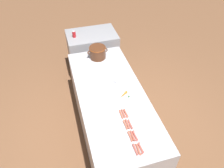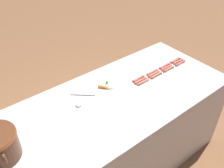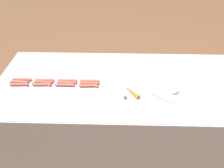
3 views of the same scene
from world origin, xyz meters
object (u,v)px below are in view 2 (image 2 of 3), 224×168
(hot_dog_10, at_px, (152,72))
(hot_dog_11, at_px, (139,79))
(hot_dog_0, at_px, (180,63))
(hot_dog_7, at_px, (141,80))
(hot_dog_8, at_px, (175,60))
(hot_dog_1, at_px, (168,69))
(hot_dog_3, at_px, (143,82))
(hot_dog_5, at_px, (166,67))
(carrot, at_px, (107,87))
(hot_dog_2, at_px, (156,75))
(serving_spoon, at_px, (80,101))
(hot_dog_6, at_px, (154,74))
(hot_dog_4, at_px, (178,61))
(hot_dog_9, at_px, (165,66))

(hot_dog_10, height_order, hot_dog_11, same)
(hot_dog_0, bearing_deg, hot_dog_11, 82.63)
(hot_dog_7, xyz_separation_m, hot_dog_11, (0.03, -0.01, 0.00))
(hot_dog_8, bearing_deg, hot_dog_0, 179.05)
(hot_dog_1, height_order, hot_dog_3, same)
(hot_dog_5, xyz_separation_m, carrot, (0.11, 0.68, 0.00))
(hot_dog_0, bearing_deg, hot_dog_1, 89.15)
(hot_dog_2, distance_m, hot_dog_7, 0.18)
(hot_dog_3, xyz_separation_m, serving_spoon, (0.14, 0.61, -0.00))
(hot_dog_0, relative_size, hot_dog_8, 1.00)
(hot_dog_7, distance_m, hot_dog_8, 0.54)
(hot_dog_5, distance_m, hot_dog_10, 0.17)
(hot_dog_8, distance_m, hot_dog_11, 0.54)
(hot_dog_7, xyz_separation_m, hot_dog_8, (0.03, -0.54, 0.00))
(hot_dog_6, bearing_deg, hot_dog_10, -20.11)
(hot_dog_2, height_order, hot_dog_7, same)
(hot_dog_4, bearing_deg, hot_dog_9, 80.62)
(hot_dog_6, height_order, serving_spoon, hot_dog_6)
(hot_dog_0, bearing_deg, hot_dog_10, 79.58)
(hot_dog_8, relative_size, hot_dog_11, 1.00)
(hot_dog_0, height_order, hot_dog_7, same)
(hot_dog_6, xyz_separation_m, hot_dog_8, (0.03, -0.36, 0.00))
(hot_dog_7, relative_size, hot_dog_9, 1.00)
(hot_dog_7, bearing_deg, hot_dog_11, -10.18)
(hot_dog_7, distance_m, hot_dog_10, 0.19)
(hot_dog_6, xyz_separation_m, hot_dog_7, (0.00, 0.18, 0.00))
(hot_dog_3, bearing_deg, hot_dog_11, -1.87)
(hot_dog_2, distance_m, carrot, 0.51)
(hot_dog_2, height_order, serving_spoon, hot_dog_2)
(hot_dog_0, relative_size, hot_dog_1, 1.00)
(hot_dog_11, bearing_deg, hot_dog_7, 169.82)
(hot_dog_11, height_order, carrot, carrot)
(hot_dog_6, height_order, hot_dog_9, same)
(hot_dog_8, height_order, hot_dog_9, same)
(hot_dog_4, height_order, carrot, carrot)
(hot_dog_5, xyz_separation_m, hot_dog_9, (0.03, -0.01, 0.00))
(hot_dog_0, distance_m, serving_spoon, 1.16)
(hot_dog_1, relative_size, hot_dog_4, 1.00)
(hot_dog_4, height_order, serving_spoon, hot_dog_4)
(hot_dog_5, distance_m, hot_dog_11, 0.36)
(hot_dog_9, xyz_separation_m, hot_dog_10, (0.00, 0.18, 0.00))
(hot_dog_8, height_order, carrot, carrot)
(hot_dog_4, height_order, hot_dog_6, same)
(hot_dog_2, distance_m, hot_dog_11, 0.18)
(hot_dog_4, height_order, hot_dog_11, same)
(hot_dog_3, distance_m, hot_dog_6, 0.18)
(hot_dog_10, distance_m, serving_spoon, 0.80)
(hot_dog_0, height_order, hot_dog_2, same)
(hot_dog_10, distance_m, carrot, 0.51)
(hot_dog_2, relative_size, hot_dog_3, 1.00)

